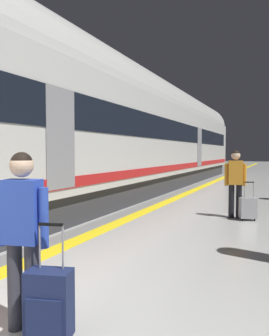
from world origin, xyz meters
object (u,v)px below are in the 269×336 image
object	(u,v)px
high_speed_train	(117,128)
traveller_foreground	(23,228)
passenger_near	(235,179)
rolling_suitcase_foreground	(49,304)
suitcase_near	(248,208)

from	to	relation	value
high_speed_train	traveller_foreground	xyz separation A→B (m)	(3.34, -8.30, -1.56)
traveller_foreground	high_speed_train	bearing A→B (deg)	111.94
passenger_near	traveller_foreground	bearing A→B (deg)	-100.01
rolling_suitcase_foreground	high_speed_train	bearing A→B (deg)	113.80
high_speed_train	rolling_suitcase_foreground	size ratio (longest dim) A/B	33.35
high_speed_train	suitcase_near	xyz separation A→B (m)	(4.74, -2.38, -2.20)
rolling_suitcase_foreground	passenger_near	world-z (taller)	passenger_near
traveller_foreground	passenger_near	distance (m)	6.20
passenger_near	suitcase_near	xyz separation A→B (m)	(0.32, -0.19, -0.67)
high_speed_train	traveller_foreground	size ratio (longest dim) A/B	20.94
high_speed_train	passenger_near	world-z (taller)	high_speed_train
high_speed_train	rolling_suitcase_foreground	bearing A→B (deg)	-66.20
high_speed_train	passenger_near	size ratio (longest dim) A/B	20.41
high_speed_train	passenger_near	xyz separation A→B (m)	(4.42, -2.19, -1.53)
traveller_foreground	passenger_near	size ratio (longest dim) A/B	0.97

